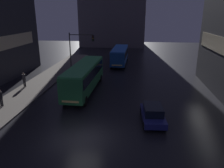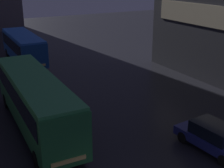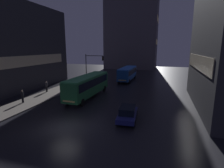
% 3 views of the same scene
% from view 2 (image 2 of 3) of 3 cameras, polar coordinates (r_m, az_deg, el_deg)
% --- Properties ---
extents(bus_near, '(2.69, 11.36, 3.35)m').
position_cam_2_polar(bus_near, '(19.24, -13.89, -2.42)').
color(bus_near, '#236B38').
rests_on(bus_near, ground).
extents(bus_far, '(2.62, 9.78, 3.09)m').
position_cam_2_polar(bus_far, '(34.18, -15.92, 6.79)').
color(bus_far, '#194793').
rests_on(bus_far, ground).
extents(car_taxi, '(2.15, 4.34, 1.49)m').
position_cam_2_polar(car_taxi, '(17.93, 18.05, -9.14)').
color(car_taxi, navy).
rests_on(car_taxi, ground).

